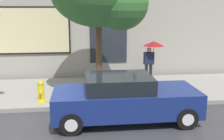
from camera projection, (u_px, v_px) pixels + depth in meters
ground_plane at (78, 122)px, 8.57m from camera, size 60.00×60.00×0.00m
sidewalk at (78, 91)px, 11.46m from camera, size 20.00×4.00×0.15m
building_facade at (76, 7)px, 13.13m from camera, size 20.00×0.67×7.00m
parked_car at (124, 99)px, 8.52m from camera, size 4.39×1.88×1.44m
fire_hydrant at (41, 92)px, 9.85m from camera, size 0.30×0.44×0.78m
pedestrian_with_umbrella at (152, 50)px, 12.51m from camera, size 0.93×0.93×1.83m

